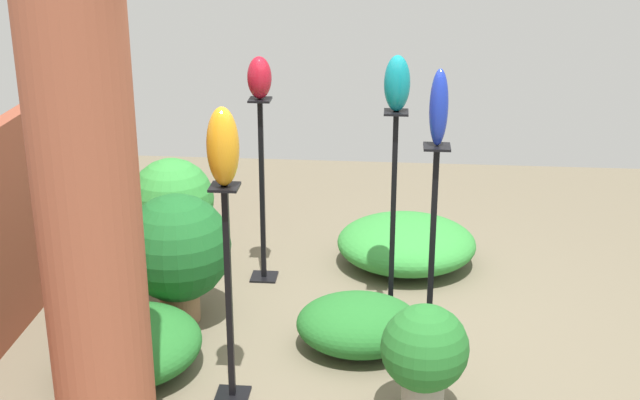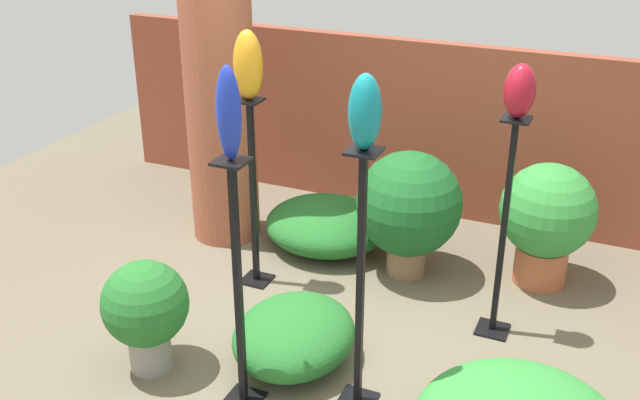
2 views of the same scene
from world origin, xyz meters
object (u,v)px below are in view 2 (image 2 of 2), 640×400
object	(u,v)px
art_vase_teal	(365,112)
art_vase_cobalt	(229,114)
potted_plant_front_right	(146,308)
pedestal_teal	(360,295)
potted_plant_walkway_edge	(547,217)
pedestal_amber	(254,202)
brick_pillar	(218,62)
pedestal_cobalt	(239,298)
pedestal_ruby	(503,239)
potted_plant_mid_right	(409,206)
art_vase_ruby	(520,91)
art_vase_amber	(248,65)

from	to	relation	value
art_vase_teal	art_vase_cobalt	world-z (taller)	art_vase_cobalt
art_vase_teal	potted_plant_front_right	bearing A→B (deg)	-170.73
art_vase_teal	potted_plant_front_right	world-z (taller)	art_vase_teal
pedestal_teal	potted_plant_walkway_edge	distance (m)	1.87
pedestal_amber	art_vase_teal	world-z (taller)	art_vase_teal
brick_pillar	pedestal_cobalt	xyz separation A→B (m)	(1.11, -1.74, -0.73)
pedestal_teal	pedestal_amber	world-z (taller)	pedestal_teal
pedestal_amber	art_vase_cobalt	size ratio (longest dim) A/B	2.90
pedestal_ruby	potted_plant_mid_right	xyz separation A→B (m)	(-0.73, 0.48, -0.13)
brick_pillar	pedestal_teal	bearing A→B (deg)	-41.46
brick_pillar	art_vase_cobalt	xyz separation A→B (m)	(1.11, -1.74, 0.28)
pedestal_cobalt	potted_plant_mid_right	world-z (taller)	pedestal_cobalt
pedestal_amber	art_vase_ruby	xyz separation A→B (m)	(1.67, 0.06, 0.96)
art_vase_cobalt	potted_plant_mid_right	distance (m)	2.09
pedestal_cobalt	potted_plant_mid_right	distance (m)	1.76
art_vase_teal	potted_plant_mid_right	bearing A→B (deg)	97.44
pedestal_cobalt	potted_plant_mid_right	size ratio (longest dim) A/B	1.56
pedestal_amber	potted_plant_front_right	size ratio (longest dim) A/B	1.94
pedestal_cobalt	potted_plant_front_right	world-z (taller)	pedestal_cobalt
art_vase_amber	potted_plant_front_right	world-z (taller)	art_vase_amber
art_vase_amber	potted_plant_front_right	xyz separation A→B (m)	(-0.10, -1.13, -1.15)
art_vase_cobalt	potted_plant_mid_right	xyz separation A→B (m)	(0.39, 1.71, -1.14)
art_vase_ruby	art_vase_amber	bearing A→B (deg)	-178.11
pedestal_amber	potted_plant_walkway_edge	bearing A→B (deg)	23.33
brick_pillar	pedestal_ruby	world-z (taller)	brick_pillar
pedestal_amber	art_vase_ruby	world-z (taller)	art_vase_ruby
art_vase_ruby	art_vase_cobalt	xyz separation A→B (m)	(-1.12, -1.23, 0.09)
brick_pillar	potted_plant_front_right	bearing A→B (deg)	-74.55
pedestal_amber	pedestal_ruby	bearing A→B (deg)	1.89
pedestal_ruby	potted_plant_front_right	world-z (taller)	pedestal_ruby
pedestal_amber	art_vase_cobalt	distance (m)	1.67
pedestal_teal	pedestal_cobalt	xyz separation A→B (m)	(-0.58, -0.25, -0.03)
art_vase_amber	art_vase_cobalt	size ratio (longest dim) A/B	0.97
potted_plant_walkway_edge	art_vase_amber	bearing A→B (deg)	-156.67
pedestal_amber	pedestal_cobalt	size ratio (longest dim) A/B	0.93
pedestal_amber	pedestal_ruby	xyz separation A→B (m)	(1.67, 0.06, 0.04)
art_vase_ruby	brick_pillar	bearing A→B (deg)	167.06
art_vase_ruby	potted_plant_walkway_edge	size ratio (longest dim) A/B	0.35
art_vase_teal	art_vase_cobalt	xyz separation A→B (m)	(-0.58, -0.25, -0.01)
brick_pillar	pedestal_ruby	size ratio (longest dim) A/B	1.96
pedestal_cobalt	art_vase_teal	bearing A→B (deg)	23.01
pedestal_cobalt	art_vase_ruby	bearing A→B (deg)	47.59
art_vase_cobalt	potted_plant_front_right	bearing A→B (deg)	175.89
pedestal_teal	pedestal_cobalt	distance (m)	0.63
pedestal_teal	pedestal_ruby	size ratio (longest dim) A/B	1.05
art_vase_teal	potted_plant_mid_right	world-z (taller)	art_vase_teal
pedestal_cobalt	brick_pillar	bearing A→B (deg)	122.59
brick_pillar	potted_plant_front_right	size ratio (longest dim) A/B	4.02
pedestal_cobalt	potted_plant_walkway_edge	xyz separation A→B (m)	(1.29, 1.97, -0.15)
art_vase_ruby	potted_plant_walkway_edge	xyz separation A→B (m)	(0.17, 0.74, -1.07)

